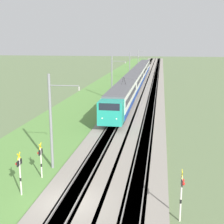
% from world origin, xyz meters
% --- Properties ---
extents(ground_plane, '(400.00, 400.00, 0.00)m').
position_xyz_m(ground_plane, '(0.00, 0.00, 0.00)').
color(ground_plane, '#60754C').
extents(ballast_main, '(240.00, 4.40, 0.30)m').
position_xyz_m(ballast_main, '(50.00, 0.00, 0.15)').
color(ballast_main, gray).
rests_on(ballast_main, ground).
extents(ballast_adjacent, '(240.00, 4.40, 0.30)m').
position_xyz_m(ballast_adjacent, '(50.00, -4.13, 0.15)').
color(ballast_adjacent, gray).
rests_on(ballast_adjacent, ground).
extents(track_main, '(240.00, 1.57, 0.45)m').
position_xyz_m(track_main, '(50.00, 0.00, 0.16)').
color(track_main, '#4C4238').
rests_on(track_main, ground).
extents(track_adjacent, '(240.00, 1.57, 0.45)m').
position_xyz_m(track_adjacent, '(50.00, -4.13, 0.16)').
color(track_adjacent, '#4C4238').
rests_on(track_adjacent, ground).
extents(grass_verge, '(240.00, 9.95, 0.12)m').
position_xyz_m(grass_verge, '(50.00, 6.33, 0.06)').
color(grass_verge, '#5B8E42').
rests_on(grass_verge, ground).
extents(passenger_train, '(78.53, 2.97, 5.02)m').
position_xyz_m(passenger_train, '(55.42, 0.00, 2.35)').
color(passenger_train, teal).
rests_on(passenger_train, ground).
extents(crossing_signal_near, '(0.70, 0.23, 3.18)m').
position_xyz_m(crossing_signal_near, '(0.82, 3.60, 1.93)').
color(crossing_signal_near, beige).
rests_on(crossing_signal_near, ground).
extents(crossing_signal_far, '(0.70, 0.23, 3.23)m').
position_xyz_m(crossing_signal_far, '(-0.56, -6.96, 1.96)').
color(crossing_signal_far, beige).
rests_on(crossing_signal_far, ground).
extents(crossing_signal_aux, '(0.70, 0.23, 2.91)m').
position_xyz_m(crossing_signal_aux, '(3.66, 3.25, 1.75)').
color(crossing_signal_aux, beige).
rests_on(crossing_signal_aux, ground).
extents(catenary_mast_near, '(0.22, 2.56, 7.90)m').
position_xyz_m(catenary_mast_near, '(5.63, 2.99, 4.09)').
color(catenary_mast_near, slate).
rests_on(catenary_mast_near, ground).
extents(catenary_mast_mid, '(0.22, 2.56, 7.80)m').
position_xyz_m(catenary_mast_mid, '(37.13, 2.99, 4.04)').
color(catenary_mast_mid, slate).
rests_on(catenary_mast_mid, ground).
extents(catenary_mast_far, '(0.22, 2.56, 7.38)m').
position_xyz_m(catenary_mast_far, '(68.62, 2.99, 3.82)').
color(catenary_mast_far, slate).
rests_on(catenary_mast_far, ground).
extents(catenary_mast_distant, '(0.22, 2.56, 7.62)m').
position_xyz_m(catenary_mast_distant, '(100.11, 2.99, 3.95)').
color(catenary_mast_distant, slate).
rests_on(catenary_mast_distant, ground).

